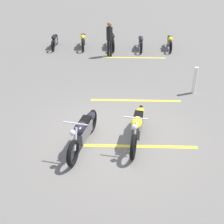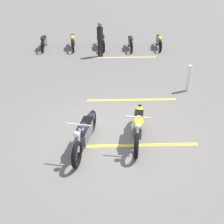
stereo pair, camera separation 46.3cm
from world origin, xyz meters
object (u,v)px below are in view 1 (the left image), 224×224
motorcycle_dark_foreground (84,131)px  motorcycle_row_right (83,40)px  motorcycle_row_center (112,40)px  motorcycle_row_far_right (55,40)px  motorcycle_row_left (141,42)px  bystander_near_row (109,37)px  motorcycle_bright_foreground (137,125)px  motorcycle_row_far_left (170,42)px  bollard_post (195,80)px

motorcycle_dark_foreground → motorcycle_row_right: (9.14, 1.42, -0.04)m
motorcycle_row_center → motorcycle_dark_foreground: bearing=-9.8°
motorcycle_row_right → motorcycle_row_far_right: 1.58m
motorcycle_row_left → bystander_near_row: size_ratio=1.12×
motorcycle_row_right → bystander_near_row: 2.18m
motorcycle_row_left → motorcycle_row_center: bearing=-99.1°
motorcycle_bright_foreground → motorcycle_row_right: 9.24m
motorcycle_row_center → motorcycle_row_far_right: bearing=-96.1°
motorcycle_row_far_left → motorcycle_row_right: bearing=-88.2°
motorcycle_row_left → motorcycle_bright_foreground: bearing=-3.6°
motorcycle_row_center → bystander_near_row: bystander_near_row is taller
motorcycle_row_right → motorcycle_bright_foreground: bearing=10.3°
motorcycle_dark_foreground → motorcycle_row_center: size_ratio=1.02×
motorcycle_row_left → bollard_post: 5.75m
motorcycle_bright_foreground → motorcycle_row_far_right: (8.69, 4.43, -0.06)m
motorcycle_row_right → bollard_post: 7.52m
motorcycle_bright_foreground → bystander_near_row: size_ratio=1.30×
motorcycle_row_far_right → bollard_post: 8.59m
motorcycle_dark_foreground → motorcycle_row_left: motorcycle_dark_foreground is taller
motorcycle_row_far_left → motorcycle_row_center: size_ratio=0.89×
motorcycle_row_left → motorcycle_row_right: 3.17m
motorcycle_row_right → bollard_post: (-5.61, -5.01, 0.09)m
motorcycle_dark_foreground → motorcycle_row_right: size_ratio=1.08×
motorcycle_row_far_right → motorcycle_bright_foreground: bearing=21.7°
motorcycle_row_left → motorcycle_row_right: motorcycle_row_right is taller
motorcycle_dark_foreground → bystander_near_row: 7.73m
motorcycle_row_far_left → bollard_post: bearing=4.1°
motorcycle_row_far_left → bystander_near_row: bearing=-64.1°
motorcycle_row_far_left → motorcycle_row_left: size_ratio=1.02×
motorcycle_row_right → motorcycle_row_far_right: bearing=-94.2°
motorcycle_row_center → motorcycle_row_far_right: size_ratio=1.12×
bollard_post → motorcycle_row_far_left: bearing=2.6°
bollard_post → motorcycle_row_far_right: bearing=50.1°
motorcycle_row_far_left → motorcycle_row_center: motorcycle_row_center is taller
bystander_near_row → motorcycle_bright_foreground: bearing=-134.7°
motorcycle_dark_foreground → bystander_near_row: bystander_near_row is taller
motorcycle_bright_foreground → bollard_post: size_ratio=2.20×
motorcycle_bright_foreground → motorcycle_row_far_left: 9.01m
motorcycle_dark_foreground → bollard_post: motorcycle_dark_foreground is taller
motorcycle_row_left → motorcycle_row_center: size_ratio=0.88×
motorcycle_row_right → motorcycle_row_center: bearing=84.3°
motorcycle_row_center → motorcycle_row_right: bearing=-96.9°
motorcycle_row_left → motorcycle_row_right: size_ratio=0.94×
motorcycle_bright_foreground → motorcycle_dark_foreground: 1.47m
bystander_near_row → bollard_post: size_ratio=1.69×
motorcycle_bright_foreground → motorcycle_row_center: bearing=-164.2°
bollard_post → motorcycle_row_center: bearing=31.2°
motorcycle_bright_foreground → motorcycle_row_far_right: motorcycle_bright_foreground is taller
motorcycle_bright_foreground → motorcycle_dark_foreground: same height
motorcycle_row_far_left → motorcycle_row_far_right: (-0.12, 6.33, -0.00)m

